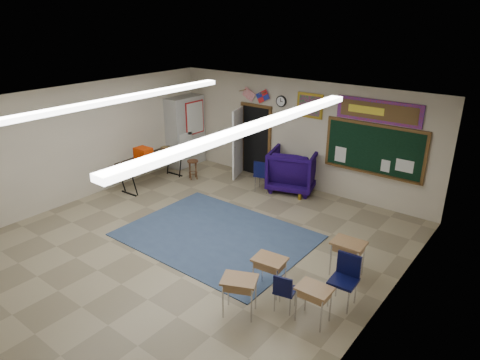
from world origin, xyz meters
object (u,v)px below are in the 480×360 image
Objects in this scene: student_desk_front_left at (269,273)px; folding_table at (152,169)px; wooden_stool at (193,169)px; wingback_armchair at (293,170)px; student_desk_front_right at (347,257)px.

folding_table is (-5.51, 2.12, 0.09)m from student_desk_front_left.
wooden_stool is (0.62, 1.03, -0.17)m from folding_table.
wingback_armchair is at bearing 22.49° from wooden_stool.
student_desk_front_right is at bearing 118.23° from wingback_armchair.
wooden_stool is (-2.76, -1.14, -0.29)m from wingback_armchair.
wooden_stool is at bearing 5.46° from wingback_armchair.
wingback_armchair is 4.79m from student_desk_front_left.
folding_table is 1.22m from wooden_stool.
student_desk_front_left is 1.18× the size of wooden_stool.
wooden_stool is at bearing 140.94° from student_desk_front_left.
student_desk_front_right is 1.26× the size of wooden_stool.
folding_table reaches higher than wooden_stool.
wingback_armchair is 4.24m from student_desk_front_right.
folding_table is at bearing -121.26° from wooden_stool.
student_desk_front_left is 5.90m from folding_table.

